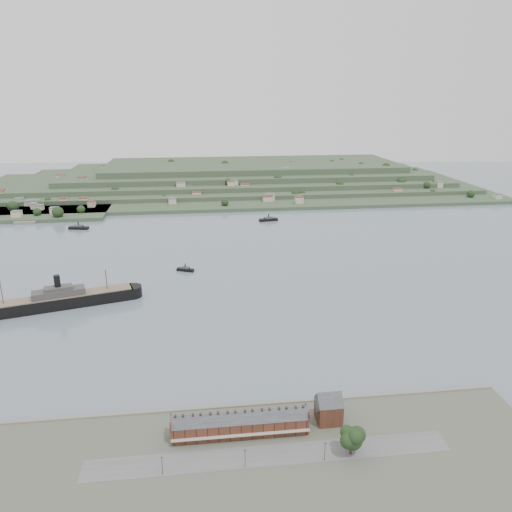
{
  "coord_description": "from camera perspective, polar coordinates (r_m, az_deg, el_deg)",
  "views": [
    {
      "loc": [
        -24.54,
        -336.49,
        133.83
      ],
      "look_at": [
        21.0,
        30.0,
        11.73
      ],
      "focal_mm": 35.0,
      "sensor_mm": 36.0,
      "label": 1
    }
  ],
  "objects": [
    {
      "name": "gabled_building",
      "position": [
        219.65,
        8.31,
        -16.82
      ],
      "size": [
        10.4,
        10.18,
        14.09
      ],
      "color": "#4B291A",
      "rests_on": "ground"
    },
    {
      "name": "tugboat",
      "position": [
        394.08,
        -8.08,
        -1.51
      ],
      "size": [
        14.1,
        8.71,
        6.19
      ],
      "color": "black",
      "rests_on": "ground"
    },
    {
      "name": "ground",
      "position": [
        362.96,
        -2.71,
        -3.36
      ],
      "size": [
        1400.0,
        1400.0,
        0.0
      ],
      "primitive_type": "plane",
      "color": "slate",
      "rests_on": "ground"
    },
    {
      "name": "fig_tree",
      "position": [
        203.91,
        11.0,
        -19.76
      ],
      "size": [
        10.65,
        9.22,
        11.88
      ],
      "color": "#3F2D1D",
      "rests_on": "ground"
    },
    {
      "name": "terrace_row",
      "position": [
        211.47,
        -1.81,
        -18.62
      ],
      "size": [
        55.6,
        9.8,
        11.07
      ],
      "color": "#4B291A",
      "rests_on": "ground"
    },
    {
      "name": "far_peninsula",
      "position": [
        741.57,
        -2.97,
        8.8
      ],
      "size": [
        760.0,
        309.0,
        30.0
      ],
      "color": "#354B32",
      "rests_on": "ground"
    },
    {
      "name": "ferry_east",
      "position": [
        542.94,
        1.43,
        4.22
      ],
      "size": [
        20.97,
        8.92,
        7.62
      ],
      "color": "black",
      "rests_on": "ground"
    },
    {
      "name": "near_shore",
      "position": [
        201.65,
        1.82,
        -22.91
      ],
      "size": [
        220.0,
        80.0,
        2.6
      ],
      "color": "#4C5142",
      "rests_on": "ground"
    },
    {
      "name": "ferry_west",
      "position": [
        540.89,
        -19.61,
        3.09
      ],
      "size": [
        20.72,
        9.12,
        7.52
      ],
      "color": "black",
      "rests_on": "ground"
    },
    {
      "name": "steamship",
      "position": [
        349.2,
        -22.3,
        -4.82
      ],
      "size": [
        108.2,
        40.89,
        26.5
      ],
      "color": "black",
      "rests_on": "ground"
    }
  ]
}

